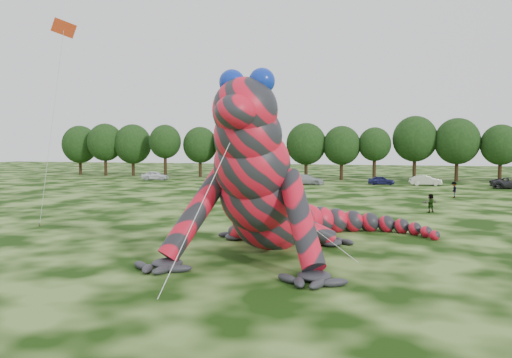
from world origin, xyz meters
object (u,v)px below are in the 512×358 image
Objects in this scene: tree_4 at (200,152)px; tree_12 at (500,153)px; inflatable_gecko at (274,165)px; tree_0 at (80,150)px; tree_6 at (263,151)px; tree_3 at (165,151)px; car_0 at (155,175)px; tree_5 at (234,150)px; tree_9 at (374,154)px; car_2 at (262,178)px; spectator_0 at (275,193)px; car_4 at (381,180)px; spectator_1 at (299,194)px; tree_8 at (342,153)px; car_6 at (512,183)px; tree_7 at (306,151)px; tree_11 at (457,150)px; spectator_5 at (431,203)px; car_5 at (425,180)px; spectator_2 at (454,190)px; tree_2 at (133,150)px; car_1 at (228,177)px; flying_kite at (62,42)px; car_3 at (306,179)px; tree_1 at (105,150)px; tree_10 at (415,148)px.

tree_12 is (49.65, -0.97, -0.04)m from tree_4.
tree_12 is at bearing 71.71° from inflatable_gecko.
tree_0 reaches higher than tree_6.
car_0 is (1.63, -7.73, -3.97)m from tree_3.
tree_4 is at bearing 177.57° from tree_5.
car_0 is at bearing -167.17° from tree_9.
spectator_0 reaches higher than car_2.
tree_3 is at bearing 76.74° from car_4.
spectator_1 is (-7.12, -32.61, -3.54)m from tree_9.
tree_6 is at bearing -9.53° from tree_4.
tree_9 is 4.73× the size of spectator_0.
tree_8 reaches higher than car_0.
car_0 is 0.81× the size of car_6.
tree_7 is at bearing -3.13° from tree_0.
tree_11 reaches higher than car_4.
tree_6 reaches higher than spectator_5.
tree_0 reaches higher than car_5.
spectator_2 is at bearing -154.69° from car_4.
car_1 is (21.75, -10.29, -4.09)m from tree_2.
car_6 is at bearing -11.26° from tree_3.
car_6 is at bearing 49.42° from flying_kite.
car_0 is at bearing -69.81° from spectator_5.
tree_4 is at bearing 59.91° from car_3.
tree_11 is 36.63m from car_1.
inflatable_gecko is at bearing -83.50° from tree_7.
tree_8 is (44.14, -1.07, -0.43)m from tree_1.
tree_8 is 1.74× the size of car_2.
car_6 is at bearing 67.52° from inflatable_gecko.
car_1 is (-28.66, -10.10, -4.52)m from tree_10.
flying_kite is 56.56m from tree_5.
tree_12 is at bearing 1.19° from tree_9.
tree_12 is at bearing -68.06° from car_3.
spectator_2 reaches higher than car_6.
tree_4 is 41.12m from spectator_0.
tree_11 reaches higher than tree_8.
tree_0 is 2.15× the size of car_1.
flying_kite is at bearing -78.43° from tree_4.
tree_9 is at bearing -40.81° from car_3.
flying_kite is (-14.40, 1.34, 7.76)m from inflatable_gecko.
tree_3 is 8.84m from car_0.
tree_10 is (61.96, -0.66, 0.50)m from tree_0.
car_1 is (-22.33, -8.87, -3.61)m from tree_9.
tree_0 is 1.85× the size of car_2.
inflatable_gecko is 61.26m from tree_12.
tree_0 reaches higher than tree_12.
car_6 reaches higher than car_5.
tree_10 is at bearing 95.23° from spectator_1.
spectator_1 is (28.03, -24.61, 0.05)m from car_0.
car_5 is at bearing -17.24° from tree_5.
flying_kite reaches higher than car_4.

